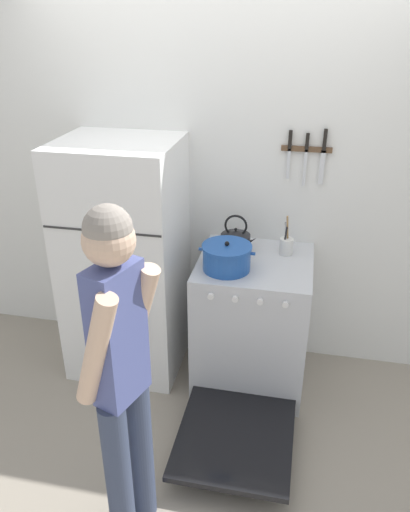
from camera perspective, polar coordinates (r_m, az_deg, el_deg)
name	(u,v)px	position (r m, az deg, el deg)	size (l,w,h in m)	color
ground_plane	(217,341)	(3.91, 1.35, -9.64)	(14.00, 14.00, 0.00)	gray
wall_back	(220,181)	(3.35, 1.67, 8.60)	(10.00, 0.06, 2.55)	silver
refrigerator	(125,260)	(3.35, -9.12, -0.50)	(0.74, 0.68, 1.60)	white
stove_range	(252,325)	(3.31, 5.36, -7.82)	(0.71, 1.40, 0.89)	silver
dutch_oven_pot	(227,257)	(2.97, 2.50, -0.14)	(0.34, 0.30, 0.18)	#1E4C9E
tea_kettle	(236,240)	(3.22, 3.53, 1.88)	(0.24, 0.19, 0.24)	black
utensil_jar	(286,245)	(3.21, 9.27, 1.25)	(0.09, 0.09, 0.27)	silver
person	(121,369)	(2.14, -9.58, -12.64)	(0.34, 0.40, 1.69)	#38425B
wall_knife_strip	(307,149)	(3.19, 11.62, 11.92)	(0.31, 0.03, 0.36)	brown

